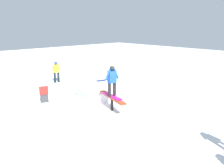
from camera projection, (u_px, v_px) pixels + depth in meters
name	position (u px, v px, depth m)	size (l,w,h in m)	color
ground_plane	(112.00, 110.00, 10.30)	(60.00, 60.00, 0.00)	white
rail_feature	(112.00, 99.00, 10.15)	(2.16, 0.83, 0.68)	black
snow_kicker_ramp	(95.00, 94.00, 11.90)	(1.80, 1.50, 0.52)	white
main_rider_on_rail	(112.00, 81.00, 9.94)	(1.37, 0.74, 1.44)	#C51B8D
bystander_yellow	(56.00, 71.00, 15.13)	(0.24, 0.61, 1.48)	black
loose_snowboard_white	(38.00, 88.00, 13.98)	(1.45, 0.28, 0.02)	silver
loose_snowboard_navy	(106.00, 80.00, 15.99)	(1.49, 0.28, 0.02)	navy
folding_chair	(44.00, 94.00, 11.33)	(0.58, 0.58, 0.88)	#3F3F44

